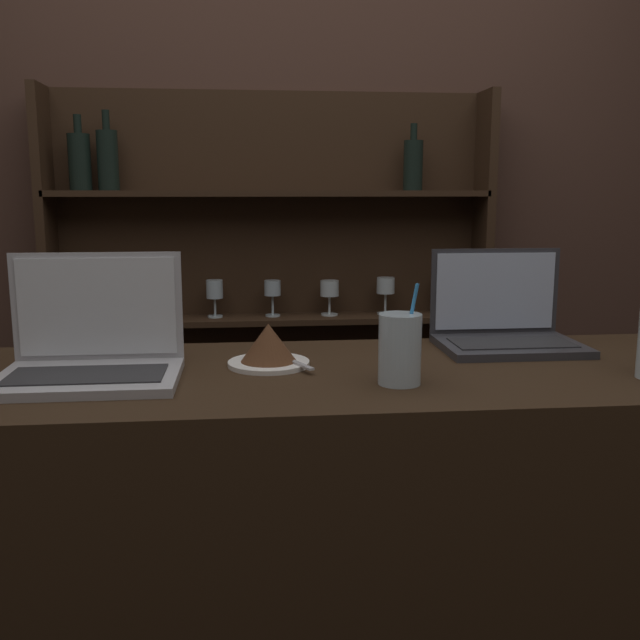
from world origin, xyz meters
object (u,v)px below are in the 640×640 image
at_px(laptop_far, 505,326).
at_px(water_glass, 400,349).
at_px(laptop_near, 92,352).
at_px(cake_plate, 269,347).

relative_size(laptop_far, water_glass, 1.66).
height_order(laptop_near, laptop_far, laptop_near).
bearing_deg(cake_plate, laptop_far, 13.50).
xyz_separation_m(laptop_near, water_glass, (0.59, -0.11, 0.02)).
bearing_deg(cake_plate, laptop_near, -170.26).
relative_size(cake_plate, water_glass, 0.93).
distance_m(laptop_near, cake_plate, 0.35).
height_order(laptop_near, cake_plate, laptop_near).
xyz_separation_m(laptop_near, cake_plate, (0.35, 0.06, -0.01)).
bearing_deg(laptop_near, cake_plate, 9.74).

